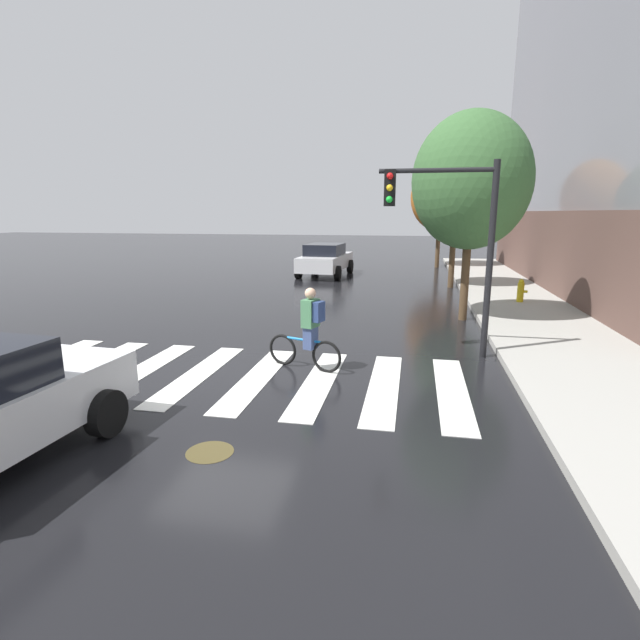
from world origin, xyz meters
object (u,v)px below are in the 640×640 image
cyclist (309,329)px  traffic_light_near (452,226)px  sedan_mid (325,259)px  street_tree_mid (455,204)px  fire_hydrant (521,291)px  street_tree_near (471,182)px  manhole_cover (210,452)px  street_tree_far (440,197)px

cyclist → traffic_light_near: size_ratio=0.40×
sedan_mid → street_tree_mid: bearing=-25.5°
cyclist → fire_hydrant: size_ratio=2.17×
fire_hydrant → street_tree_near: size_ratio=0.13×
street_tree_near → street_tree_mid: size_ratio=1.15×
street_tree_near → fire_hydrant: bearing=50.9°
sedan_mid → traffic_light_near: traffic_light_near is taller
sedan_mid → street_tree_near: size_ratio=0.81×
sedan_mid → street_tree_mid: street_tree_mid is taller
manhole_cover → street_tree_near: bearing=66.0°
traffic_light_near → manhole_cover: bearing=-122.4°
fire_hydrant → street_tree_mid: bearing=117.4°
street_tree_far → cyclist: bearing=-99.5°
cyclist → sedan_mid: bearing=99.1°
manhole_cover → street_tree_far: 24.19m
cyclist → fire_hydrant: cyclist is taller
traffic_light_near → street_tree_far: (0.57, 18.26, 1.13)m
cyclist → street_tree_near: 7.22m
manhole_cover → street_tree_mid: 16.59m
street_tree_far → street_tree_near: bearing=-89.3°
manhole_cover → street_tree_near: size_ratio=0.11×
manhole_cover → cyclist: 3.81m
fire_hydrant → street_tree_mid: street_tree_mid is taller
manhole_cover → street_tree_near: street_tree_near is taller
sedan_mid → cyclist: 15.05m
traffic_light_near → fire_hydrant: traffic_light_near is taller
street_tree_mid → street_tree_far: bearing=91.9°
fire_hydrant → street_tree_far: (-2.29, 11.78, 3.46)m
sedan_mid → fire_hydrant: bearing=-40.2°
cyclist → street_tree_near: (3.51, 5.47, 3.15)m
traffic_light_near → street_tree_far: street_tree_far is taller
cyclist → street_tree_mid: size_ratio=0.33×
traffic_light_near → cyclist: bearing=-150.0°
cyclist → traffic_light_near: traffic_light_near is taller
sedan_mid → street_tree_far: (5.72, 5.00, 3.16)m
manhole_cover → street_tree_mid: bearing=75.1°
traffic_light_near → street_tree_mid: size_ratio=0.81×
fire_hydrant → street_tree_near: bearing=-129.1°
cyclist → fire_hydrant: 9.85m
manhole_cover → cyclist: (0.57, 3.67, 0.84)m
street_tree_near → sedan_mid: bearing=122.1°
sedan_mid → street_tree_far: size_ratio=0.81×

